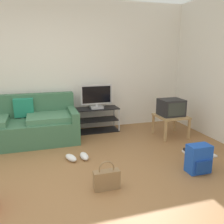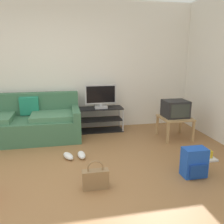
{
  "view_description": "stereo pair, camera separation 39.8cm",
  "coord_description": "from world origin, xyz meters",
  "px_view_note": "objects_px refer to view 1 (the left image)",
  "views": [
    {
      "loc": [
        -0.2,
        -2.67,
        1.62
      ],
      "look_at": [
        0.99,
        1.17,
        0.64
      ],
      "focal_mm": 38.38,
      "sensor_mm": 36.0,
      "label": 1
    },
    {
      "loc": [
        0.19,
        -2.77,
        1.62
      ],
      "look_at": [
        0.99,
        1.17,
        0.64
      ],
      "focal_mm": 38.38,
      "sensor_mm": 36.0,
      "label": 2
    }
  ],
  "objects_px": {
    "side_table": "(171,118)",
    "crt_tv": "(171,107)",
    "handbag": "(107,179)",
    "floor_tray": "(199,152)",
    "sneakers_pair": "(78,157)",
    "couch": "(19,126)",
    "flat_tv": "(96,97)",
    "tv_stand": "(97,120)",
    "backpack": "(199,159)"
  },
  "relations": [
    {
      "from": "crt_tv",
      "to": "handbag",
      "type": "relative_size",
      "value": 1.22
    },
    {
      "from": "crt_tv",
      "to": "handbag",
      "type": "xyz_separation_m",
      "value": [
        -1.77,
        -1.52,
        -0.46
      ]
    },
    {
      "from": "flat_tv",
      "to": "side_table",
      "type": "distance_m",
      "value": 1.58
    },
    {
      "from": "tv_stand",
      "to": "flat_tv",
      "type": "bearing_deg",
      "value": -90.0
    },
    {
      "from": "backpack",
      "to": "crt_tv",
      "type": "bearing_deg",
      "value": 57.56
    },
    {
      "from": "side_table",
      "to": "couch",
      "type": "bearing_deg",
      "value": 169.58
    },
    {
      "from": "handbag",
      "to": "floor_tray",
      "type": "xyz_separation_m",
      "value": [
        1.74,
        0.54,
        -0.09
      ]
    },
    {
      "from": "handbag",
      "to": "floor_tray",
      "type": "height_order",
      "value": "handbag"
    },
    {
      "from": "side_table",
      "to": "floor_tray",
      "type": "xyz_separation_m",
      "value": [
        -0.02,
        -0.96,
        -0.33
      ]
    },
    {
      "from": "tv_stand",
      "to": "couch",
      "type": "bearing_deg",
      "value": -172.39
    },
    {
      "from": "sneakers_pair",
      "to": "floor_tray",
      "type": "distance_m",
      "value": 1.99
    },
    {
      "from": "backpack",
      "to": "handbag",
      "type": "xyz_separation_m",
      "value": [
        -1.35,
        -0.04,
        -0.06
      ]
    },
    {
      "from": "tv_stand",
      "to": "side_table",
      "type": "xyz_separation_m",
      "value": [
        1.35,
        -0.74,
        0.11
      ]
    },
    {
      "from": "crt_tv",
      "to": "handbag",
      "type": "distance_m",
      "value": 2.37
    },
    {
      "from": "tv_stand",
      "to": "sneakers_pair",
      "type": "distance_m",
      "value": 1.46
    },
    {
      "from": "handbag",
      "to": "floor_tray",
      "type": "distance_m",
      "value": 1.83
    },
    {
      "from": "backpack",
      "to": "handbag",
      "type": "height_order",
      "value": "backpack"
    },
    {
      "from": "sneakers_pair",
      "to": "tv_stand",
      "type": "bearing_deg",
      "value": 64.52
    },
    {
      "from": "side_table",
      "to": "crt_tv",
      "type": "xyz_separation_m",
      "value": [
        0.0,
        0.02,
        0.22
      ]
    },
    {
      "from": "couch",
      "to": "floor_tray",
      "type": "height_order",
      "value": "couch"
    },
    {
      "from": "tv_stand",
      "to": "flat_tv",
      "type": "xyz_separation_m",
      "value": [
        -0.0,
        -0.02,
        0.5
      ]
    },
    {
      "from": "side_table",
      "to": "sneakers_pair",
      "type": "bearing_deg",
      "value": -163.89
    },
    {
      "from": "crt_tv",
      "to": "sneakers_pair",
      "type": "bearing_deg",
      "value": -163.46
    },
    {
      "from": "handbag",
      "to": "tv_stand",
      "type": "bearing_deg",
      "value": 79.49
    },
    {
      "from": "floor_tray",
      "to": "sneakers_pair",
      "type": "bearing_deg",
      "value": 168.61
    },
    {
      "from": "tv_stand",
      "to": "crt_tv",
      "type": "relative_size",
      "value": 2.05
    },
    {
      "from": "flat_tv",
      "to": "crt_tv",
      "type": "height_order",
      "value": "flat_tv"
    },
    {
      "from": "couch",
      "to": "sneakers_pair",
      "type": "bearing_deg",
      "value": -50.21
    },
    {
      "from": "handbag",
      "to": "sneakers_pair",
      "type": "xyz_separation_m",
      "value": [
        -0.21,
        0.93,
        -0.09
      ]
    },
    {
      "from": "flat_tv",
      "to": "side_table",
      "type": "bearing_deg",
      "value": -27.92
    },
    {
      "from": "flat_tv",
      "to": "backpack",
      "type": "bearing_deg",
      "value": -66.87
    },
    {
      "from": "crt_tv",
      "to": "handbag",
      "type": "bearing_deg",
      "value": -139.27
    },
    {
      "from": "couch",
      "to": "flat_tv",
      "type": "relative_size",
      "value": 3.27
    },
    {
      "from": "flat_tv",
      "to": "backpack",
      "type": "height_order",
      "value": "flat_tv"
    },
    {
      "from": "couch",
      "to": "handbag",
      "type": "height_order",
      "value": "couch"
    },
    {
      "from": "couch",
      "to": "floor_tray",
      "type": "relative_size",
      "value": 5.06
    },
    {
      "from": "couch",
      "to": "backpack",
      "type": "height_order",
      "value": "couch"
    },
    {
      "from": "side_table",
      "to": "flat_tv",
      "type": "bearing_deg",
      "value": 152.08
    },
    {
      "from": "flat_tv",
      "to": "crt_tv",
      "type": "distance_m",
      "value": 1.53
    },
    {
      "from": "tv_stand",
      "to": "backpack",
      "type": "bearing_deg",
      "value": -67.08
    },
    {
      "from": "side_table",
      "to": "backpack",
      "type": "xyz_separation_m",
      "value": [
        -0.42,
        -1.46,
        -0.17
      ]
    },
    {
      "from": "side_table",
      "to": "backpack",
      "type": "height_order",
      "value": "side_table"
    },
    {
      "from": "side_table",
      "to": "sneakers_pair",
      "type": "height_order",
      "value": "side_table"
    },
    {
      "from": "flat_tv",
      "to": "side_table",
      "type": "relative_size",
      "value": 1.15
    },
    {
      "from": "tv_stand",
      "to": "side_table",
      "type": "bearing_deg",
      "value": -28.66
    },
    {
      "from": "tv_stand",
      "to": "flat_tv",
      "type": "relative_size",
      "value": 1.41
    },
    {
      "from": "couch",
      "to": "crt_tv",
      "type": "relative_size",
      "value": 4.75
    },
    {
      "from": "couch",
      "to": "flat_tv",
      "type": "distance_m",
      "value": 1.61
    },
    {
      "from": "couch",
      "to": "sneakers_pair",
      "type": "xyz_separation_m",
      "value": [
        0.92,
        -1.1,
        -0.27
      ]
    },
    {
      "from": "floor_tray",
      "to": "tv_stand",
      "type": "bearing_deg",
      "value": 127.97
    }
  ]
}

